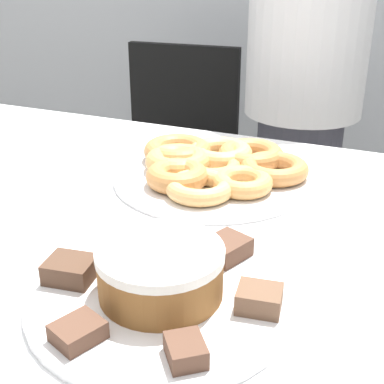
{
  "coord_description": "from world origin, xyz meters",
  "views": [
    {
      "loc": [
        0.31,
        -0.7,
        1.17
      ],
      "look_at": [
        0.02,
        -0.03,
        0.84
      ],
      "focal_mm": 50.0,
      "sensor_mm": 36.0,
      "label": 1
    }
  ],
  "objects_px": {
    "office_chair_left": "(171,186)",
    "frosted_cake": "(161,271)",
    "plate_cake": "(161,296)",
    "person_standing": "(303,96)",
    "plate_donuts": "(212,177)"
  },
  "relations": [
    {
      "from": "plate_donuts",
      "to": "frosted_cake",
      "type": "bearing_deg",
      "value": -78.74
    },
    {
      "from": "office_chair_left",
      "to": "frosted_cake",
      "type": "relative_size",
      "value": 5.65
    },
    {
      "from": "person_standing",
      "to": "plate_donuts",
      "type": "relative_size",
      "value": 4.14
    },
    {
      "from": "person_standing",
      "to": "plate_donuts",
      "type": "distance_m",
      "value": 0.6
    },
    {
      "from": "frosted_cake",
      "to": "office_chair_left",
      "type": "bearing_deg",
      "value": 114.49
    },
    {
      "from": "office_chair_left",
      "to": "plate_donuts",
      "type": "relative_size",
      "value": 2.38
    },
    {
      "from": "plate_cake",
      "to": "office_chair_left",
      "type": "bearing_deg",
      "value": 114.49
    },
    {
      "from": "office_chair_left",
      "to": "frosted_cake",
      "type": "xyz_separation_m",
      "value": [
        0.48,
        -1.06,
        0.41
      ]
    },
    {
      "from": "plate_donuts",
      "to": "frosted_cake",
      "type": "relative_size",
      "value": 2.37
    },
    {
      "from": "person_standing",
      "to": "office_chair_left",
      "type": "height_order",
      "value": "person_standing"
    },
    {
      "from": "frosted_cake",
      "to": "person_standing",
      "type": "bearing_deg",
      "value": 91.89
    },
    {
      "from": "plate_cake",
      "to": "frosted_cake",
      "type": "xyz_separation_m",
      "value": [
        0.0,
        0.0,
        0.04
      ]
    },
    {
      "from": "office_chair_left",
      "to": "plate_cake",
      "type": "xyz_separation_m",
      "value": [
        0.48,
        -1.06,
        0.37
      ]
    },
    {
      "from": "person_standing",
      "to": "plate_cake",
      "type": "bearing_deg",
      "value": -88.11
    },
    {
      "from": "office_chair_left",
      "to": "frosted_cake",
      "type": "height_order",
      "value": "office_chair_left"
    }
  ]
}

